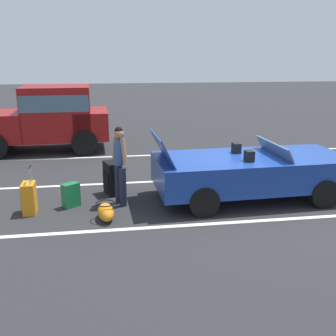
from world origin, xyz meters
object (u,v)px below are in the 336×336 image
(suitcase_large_black, at_px, (112,178))
(suitcase_small_carryon, at_px, (71,195))
(parked_pickup_truck_near, at_px, (43,117))
(convertible_car, at_px, (259,171))
(traveler_person, at_px, (120,162))
(suitcase_medium_bright, at_px, (29,198))
(duffel_bag, at_px, (106,212))

(suitcase_large_black, xyz_separation_m, suitcase_small_carryon, (-0.86, -0.67, -0.12))
(suitcase_large_black, height_order, suitcase_small_carryon, suitcase_large_black)
(suitcase_large_black, height_order, parked_pickup_truck_near, parked_pickup_truck_near)
(convertible_car, xyz_separation_m, traveler_person, (-3.00, 0.02, 0.34))
(convertible_car, xyz_separation_m, suitcase_small_carryon, (-4.02, 0.04, -0.34))
(suitcase_large_black, xyz_separation_m, suitcase_medium_bright, (-1.64, -0.90, -0.06))
(suitcase_medium_bright, bearing_deg, suitcase_large_black, -153.11)
(suitcase_large_black, height_order, suitcase_medium_bright, suitcase_medium_bright)
(convertible_car, xyz_separation_m, parked_pickup_truck_near, (-5.32, 5.34, 0.51))
(suitcase_large_black, distance_m, suitcase_small_carryon, 1.09)
(convertible_car, bearing_deg, duffel_bag, -169.53)
(suitcase_medium_bright, relative_size, duffel_bag, 1.43)
(suitcase_small_carryon, distance_m, duffel_bag, 1.07)
(convertible_car, height_order, duffel_bag, convertible_car)
(suitcase_small_carryon, bearing_deg, suitcase_large_black, 90.26)
(convertible_car, distance_m, traveler_person, 3.02)
(suitcase_small_carryon, bearing_deg, duffel_bag, 4.30)
(convertible_car, relative_size, parked_pickup_truck_near, 0.84)
(convertible_car, bearing_deg, suitcase_large_black, 165.12)
(duffel_bag, bearing_deg, parked_pickup_truck_near, 108.22)
(suitcase_large_black, bearing_deg, suitcase_medium_bright, 10.51)
(convertible_car, xyz_separation_m, duffel_bag, (-3.31, -0.75, -0.43))
(convertible_car, height_order, traveler_person, traveler_person)
(duffel_bag, bearing_deg, suitcase_large_black, 84.34)
(suitcase_large_black, bearing_deg, traveler_person, 85.43)
(duffel_bag, relative_size, parked_pickup_truck_near, 0.13)
(suitcase_medium_bright, distance_m, duffel_bag, 1.60)
(duffel_bag, height_order, traveler_person, traveler_person)
(suitcase_large_black, height_order, duffel_bag, suitcase_large_black)
(suitcase_medium_bright, xyz_separation_m, traveler_person, (1.80, 0.21, 0.62))
(suitcase_medium_bright, height_order, suitcase_small_carryon, suitcase_medium_bright)
(suitcase_large_black, relative_size, suitcase_small_carryon, 1.48)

